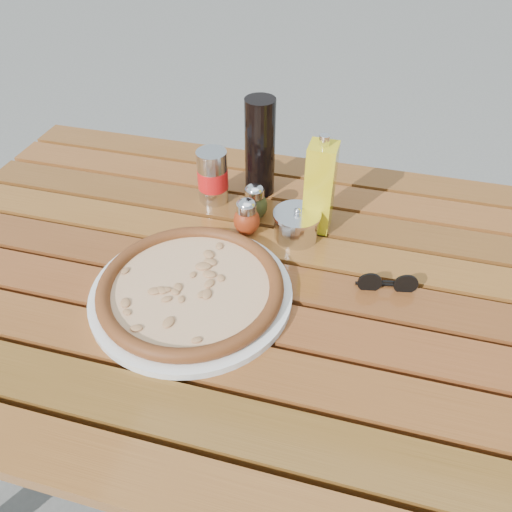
% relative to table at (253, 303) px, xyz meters
% --- Properties ---
extents(ground, '(60.00, 60.00, 0.00)m').
position_rel_table_xyz_m(ground, '(0.00, 0.00, -0.67)').
color(ground, slate).
rests_on(ground, ground).
extents(table, '(1.40, 0.90, 0.75)m').
position_rel_table_xyz_m(table, '(0.00, 0.00, 0.00)').
color(table, '#3A220D').
rests_on(table, ground).
extents(plate, '(0.39, 0.39, 0.01)m').
position_rel_table_xyz_m(plate, '(-0.09, -0.08, 0.08)').
color(plate, white).
rests_on(plate, table).
extents(pizza, '(0.36, 0.36, 0.03)m').
position_rel_table_xyz_m(pizza, '(-0.09, -0.08, 0.10)').
color(pizza, '#FFE3B6').
rests_on(pizza, plate).
extents(pepper_shaker, '(0.07, 0.07, 0.08)m').
position_rel_table_xyz_m(pepper_shaker, '(-0.05, 0.12, 0.11)').
color(pepper_shaker, '#A03212').
rests_on(pepper_shaker, table).
extents(oregano_shaker, '(0.07, 0.07, 0.08)m').
position_rel_table_xyz_m(oregano_shaker, '(-0.05, 0.18, 0.11)').
color(oregano_shaker, '#40451B').
rests_on(oregano_shaker, table).
extents(dark_bottle, '(0.07, 0.07, 0.22)m').
position_rel_table_xyz_m(dark_bottle, '(-0.06, 0.28, 0.19)').
color(dark_bottle, black).
rests_on(dark_bottle, table).
extents(soda_can, '(0.07, 0.07, 0.12)m').
position_rel_table_xyz_m(soda_can, '(-0.15, 0.22, 0.13)').
color(soda_can, silver).
rests_on(soda_can, table).
extents(olive_oil_cruet, '(0.06, 0.06, 0.21)m').
position_rel_table_xyz_m(olive_oil_cruet, '(0.09, 0.18, 0.17)').
color(olive_oil_cruet, gold).
rests_on(olive_oil_cruet, table).
extents(parmesan_tin, '(0.10, 0.10, 0.07)m').
position_rel_table_xyz_m(parmesan_tin, '(0.05, 0.13, 0.11)').
color(parmesan_tin, silver).
rests_on(parmesan_tin, table).
extents(sunglasses, '(0.11, 0.04, 0.04)m').
position_rel_table_xyz_m(sunglasses, '(0.24, 0.02, 0.09)').
color(sunglasses, black).
rests_on(sunglasses, table).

